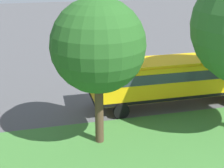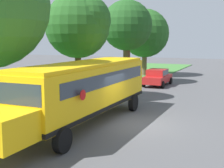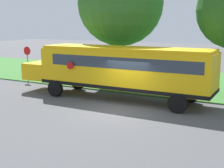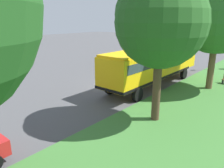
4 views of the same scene
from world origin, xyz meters
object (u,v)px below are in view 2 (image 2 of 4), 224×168
object	(u,v)px
school_bus	(83,87)
oak_tree_far_end	(126,26)
oak_tree_roadside_mid	(80,24)
car_red_nearest	(158,76)
oak_tree_across_road	(144,34)

from	to	relation	value
school_bus	oak_tree_far_end	distance (m)	16.14
oak_tree_roadside_mid	oak_tree_far_end	distance (m)	9.45
car_red_nearest	oak_tree_roadside_mid	bearing A→B (deg)	-109.14
school_bus	oak_tree_far_end	bearing A→B (deg)	103.73
car_red_nearest	oak_tree_across_road	size ratio (longest dim) A/B	0.55
school_bus	car_red_nearest	xyz separation A→B (m)	(-0.31, 14.89, -1.05)
car_red_nearest	oak_tree_far_end	bearing A→B (deg)	173.72
oak_tree_roadside_mid	oak_tree_across_road	size ratio (longest dim) A/B	0.95
car_red_nearest	oak_tree_across_road	bearing A→B (deg)	117.37
school_bus	car_red_nearest	distance (m)	14.93
oak_tree_far_end	oak_tree_across_road	xyz separation A→B (m)	(-0.49, 7.17, -0.62)
oak_tree_far_end	oak_tree_across_road	distance (m)	7.22
car_red_nearest	oak_tree_far_end	xyz separation A→B (m)	(-3.42, 0.38, 4.73)
school_bus	oak_tree_across_road	bearing A→B (deg)	100.65
school_bus	car_red_nearest	world-z (taller)	school_bus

